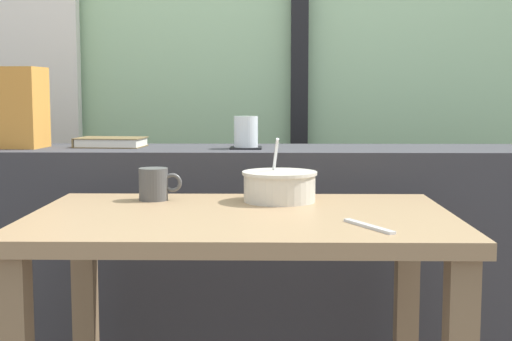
{
  "coord_description": "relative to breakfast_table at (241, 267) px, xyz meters",
  "views": [
    {
      "loc": [
        0.07,
        -1.8,
        1.01
      ],
      "look_at": [
        0.03,
        0.36,
        0.78
      ],
      "focal_mm": 51.19,
      "sensor_mm": 36.0,
      "label": 1
    }
  ],
  "objects": [
    {
      "name": "soup_bowl",
      "position": [
        0.09,
        0.19,
        0.17
      ],
      "size": [
        0.19,
        0.19,
        0.17
      ],
      "color": "beige",
      "rests_on": "breakfast_table"
    },
    {
      "name": "curtain_left_panel",
      "position": [
        -0.99,
        1.3,
        0.65
      ],
      "size": [
        0.56,
        0.06,
        2.5
      ],
      "primitive_type": "cube",
      "color": "silver",
      "rests_on": "ground"
    },
    {
      "name": "juice_glass",
      "position": [
        -0.01,
        0.64,
        0.28
      ],
      "size": [
        0.08,
        0.08,
        0.1
      ],
      "color": "white",
      "rests_on": "coaster_square"
    },
    {
      "name": "ceramic_mug",
      "position": [
        -0.24,
        0.2,
        0.17
      ],
      "size": [
        0.11,
        0.08,
        0.08
      ],
      "color": "#4C4C4C",
      "rests_on": "breakfast_table"
    },
    {
      "name": "breakfast_table",
      "position": [
        0.0,
        0.0,
        0.0
      ],
      "size": [
        0.99,
        0.66,
        0.73
      ],
      "color": "#826849",
      "rests_on": "ground"
    },
    {
      "name": "fork_utensil",
      "position": [
        0.27,
        -0.17,
        0.13
      ],
      "size": [
        0.09,
        0.16,
        0.01
      ],
      "primitive_type": "cube",
      "rotation": [
        0.0,
        0.0,
        0.47
      ],
      "color": "silver",
      "rests_on": "breakfast_table"
    },
    {
      "name": "closed_book",
      "position": [
        -0.46,
        0.7,
        0.25
      ],
      "size": [
        0.23,
        0.16,
        0.03
      ],
      "color": "brown",
      "rests_on": "dark_console_ledge"
    },
    {
      "name": "coaster_square",
      "position": [
        -0.01,
        0.64,
        0.23
      ],
      "size": [
        0.1,
        0.1,
        0.0
      ],
      "primitive_type": "cube",
      "color": "black",
      "rests_on": "dark_console_ledge"
    },
    {
      "name": "dark_console_ledge",
      "position": [
        -0.01,
        0.67,
        -0.18
      ],
      "size": [
        2.8,
        0.38,
        0.83
      ],
      "primitive_type": "cube",
      "color": "#38383D",
      "rests_on": "ground"
    },
    {
      "name": "window_divider_post",
      "position": [
        0.19,
        1.33,
        0.7
      ],
      "size": [
        0.07,
        0.05,
        2.6
      ],
      "primitive_type": "cube",
      "color": "black",
      "rests_on": "ground"
    }
  ]
}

